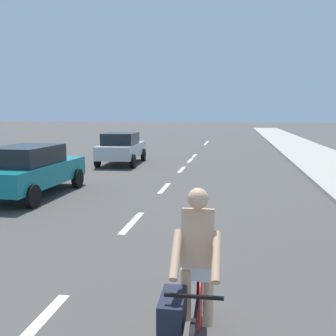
{
  "coord_description": "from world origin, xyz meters",
  "views": [
    {
      "loc": [
        2.33,
        0.27,
        2.58
      ],
      "look_at": [
        0.59,
        10.2,
        1.1
      ],
      "focal_mm": 40.68,
      "sensor_mm": 36.0,
      "label": 1
    }
  ],
  "objects": [
    {
      "name": "lane_stripe_3",
      "position": [
        0.0,
        12.87,
        0.0
      ],
      "size": [
        0.16,
        1.8,
        0.01
      ],
      "primitive_type": "cube",
      "color": "white",
      "rests_on": "ground"
    },
    {
      "name": "lane_stripe_6",
      "position": [
        0.0,
        22.8,
        0.0
      ],
      "size": [
        0.16,
        1.8,
        0.01
      ],
      "primitive_type": "cube",
      "color": "white",
      "rests_on": "ground"
    },
    {
      "name": "parked_car_silver",
      "position": [
        -3.24,
        18.57,
        0.84
      ],
      "size": [
        2.06,
        4.12,
        1.57
      ],
      "rotation": [
        0.0,
        0.0,
        0.06
      ],
      "color": "#B7BABF",
      "rests_on": "ground"
    },
    {
      "name": "lane_stripe_8",
      "position": [
        0.0,
        33.6,
        0.0
      ],
      "size": [
        0.16,
        1.8,
        0.01
      ],
      "primitive_type": "cube",
      "color": "white",
      "rests_on": "ground"
    },
    {
      "name": "sidewalk_strip",
      "position": [
        6.99,
        22.0,
        0.07
      ],
      "size": [
        3.6,
        80.0,
        0.14
      ],
      "primitive_type": "cube",
      "color": "#9E998E",
      "rests_on": "ground"
    },
    {
      "name": "cyclist",
      "position": [
        1.93,
        4.0,
        0.83
      ],
      "size": [
        0.63,
        1.71,
        1.82
      ],
      "rotation": [
        0.0,
        0.0,
        3.17
      ],
      "color": "black",
      "rests_on": "ground"
    },
    {
      "name": "parked_car_teal",
      "position": [
        -3.9,
        10.99,
        0.84
      ],
      "size": [
        2.04,
        4.29,
        1.57
      ],
      "rotation": [
        0.0,
        0.0,
        -0.02
      ],
      "color": "#14727A",
      "rests_on": "ground"
    },
    {
      "name": "lane_stripe_1",
      "position": [
        0.0,
        4.12,
        0.0
      ],
      "size": [
        0.16,
        1.8,
        0.01
      ],
      "primitive_type": "cube",
      "color": "white",
      "rests_on": "ground"
    },
    {
      "name": "lane_stripe_2",
      "position": [
        0.0,
        8.68,
        0.0
      ],
      "size": [
        0.16,
        1.8,
        0.01
      ],
      "primitive_type": "cube",
      "color": "white",
      "rests_on": "ground"
    },
    {
      "name": "lane_stripe_4",
      "position": [
        0.0,
        17.2,
        0.0
      ],
      "size": [
        0.16,
        1.8,
        0.01
      ],
      "primitive_type": "cube",
      "color": "white",
      "rests_on": "ground"
    },
    {
      "name": "ground_plane",
      "position": [
        0.0,
        20.0,
        0.0
      ],
      "size": [
        160.0,
        160.0,
        0.0
      ],
      "primitive_type": "plane",
      "color": "#423F3D"
    },
    {
      "name": "lane_stripe_7",
      "position": [
        0.0,
        31.31,
        0.0
      ],
      "size": [
        0.16,
        1.8,
        0.01
      ],
      "primitive_type": "cube",
      "color": "white",
      "rests_on": "ground"
    },
    {
      "name": "lane_stripe_5",
      "position": [
        0.0,
        20.54,
        0.0
      ],
      "size": [
        0.16,
        1.8,
        0.01
      ],
      "primitive_type": "cube",
      "color": "white",
      "rests_on": "ground"
    }
  ]
}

